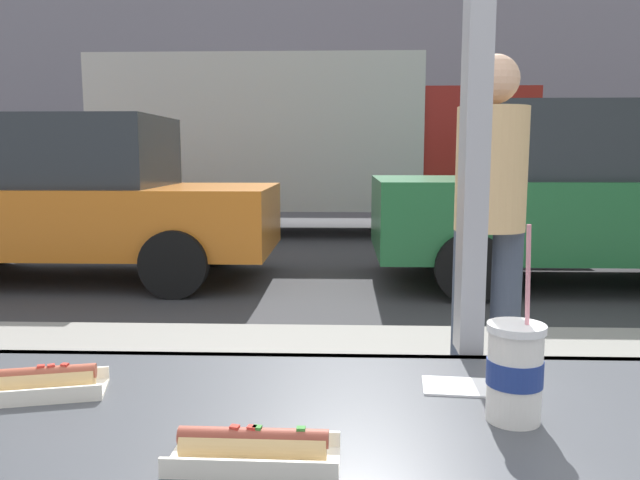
{
  "coord_description": "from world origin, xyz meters",
  "views": [
    {
      "loc": [
        -0.27,
        -1.22,
        1.34
      ],
      "look_at": [
        -0.39,
        1.91,
        0.9
      ],
      "focal_mm": 34.81,
      "sensor_mm": 36.0,
      "label": 1
    }
  ],
  "objects_px": {
    "hotdog_tray_far": "(33,383)",
    "box_truck": "(306,140)",
    "pedestrian": "(490,210)",
    "hotdog_tray_near": "(254,448)",
    "parked_car_green": "(582,195)",
    "parked_car_orange": "(66,198)",
    "soda_cup_right": "(515,371)"
  },
  "relations": [
    {
      "from": "hotdog_tray_far",
      "to": "parked_car_orange",
      "type": "distance_m",
      "value": 5.97
    },
    {
      "from": "soda_cup_right",
      "to": "hotdog_tray_far",
      "type": "relative_size",
      "value": 1.21
    },
    {
      "from": "hotdog_tray_far",
      "to": "parked_car_green",
      "type": "xyz_separation_m",
      "value": [
        3.0,
        5.46,
        -0.03
      ]
    },
    {
      "from": "soda_cup_right",
      "to": "pedestrian",
      "type": "relative_size",
      "value": 0.19
    },
    {
      "from": "soda_cup_right",
      "to": "box_truck",
      "type": "relative_size",
      "value": 0.05
    },
    {
      "from": "parked_car_orange",
      "to": "box_truck",
      "type": "relative_size",
      "value": 0.63
    },
    {
      "from": "parked_car_green",
      "to": "box_truck",
      "type": "bearing_deg",
      "value": 126.9
    },
    {
      "from": "parked_car_orange",
      "to": "box_truck",
      "type": "distance_m",
      "value": 4.78
    },
    {
      "from": "hotdog_tray_far",
      "to": "parked_car_orange",
      "type": "xyz_separation_m",
      "value": [
        -2.41,
        5.46,
        -0.07
      ]
    },
    {
      "from": "parked_car_orange",
      "to": "soda_cup_right",
      "type": "bearing_deg",
      "value": -59.81
    },
    {
      "from": "soda_cup_right",
      "to": "parked_car_green",
      "type": "height_order",
      "value": "parked_car_green"
    },
    {
      "from": "hotdog_tray_near",
      "to": "hotdog_tray_far",
      "type": "distance_m",
      "value": 0.48
    },
    {
      "from": "hotdog_tray_far",
      "to": "box_truck",
      "type": "distance_m",
      "value": 9.61
    },
    {
      "from": "parked_car_green",
      "to": "hotdog_tray_far",
      "type": "bearing_deg",
      "value": -118.79
    },
    {
      "from": "soda_cup_right",
      "to": "box_truck",
      "type": "bearing_deg",
      "value": 95.33
    },
    {
      "from": "box_truck",
      "to": "parked_car_green",
      "type": "bearing_deg",
      "value": -53.1
    },
    {
      "from": "hotdog_tray_near",
      "to": "hotdog_tray_far",
      "type": "xyz_separation_m",
      "value": [
        -0.42,
        0.22,
        -0.0
      ]
    },
    {
      "from": "parked_car_green",
      "to": "pedestrian",
      "type": "distance_m",
      "value": 4.04
    },
    {
      "from": "soda_cup_right",
      "to": "hotdog_tray_near",
      "type": "xyz_separation_m",
      "value": [
        -0.39,
        -0.15,
        -0.06
      ]
    },
    {
      "from": "parked_car_green",
      "to": "box_truck",
      "type": "distance_m",
      "value": 5.2
    },
    {
      "from": "hotdog_tray_far",
      "to": "pedestrian",
      "type": "xyz_separation_m",
      "value": [
        1.21,
        1.85,
        0.14
      ]
    },
    {
      "from": "hotdog_tray_far",
      "to": "hotdog_tray_near",
      "type": "bearing_deg",
      "value": -28.2
    },
    {
      "from": "hotdog_tray_far",
      "to": "parked_car_orange",
      "type": "relative_size",
      "value": 0.06
    },
    {
      "from": "hotdog_tray_near",
      "to": "parked_car_orange",
      "type": "bearing_deg",
      "value": 116.44
    },
    {
      "from": "hotdog_tray_near",
      "to": "parked_car_orange",
      "type": "relative_size",
      "value": 0.05
    },
    {
      "from": "parked_car_orange",
      "to": "parked_car_green",
      "type": "height_order",
      "value": "parked_car_green"
    },
    {
      "from": "hotdog_tray_far",
      "to": "parked_car_green",
      "type": "height_order",
      "value": "parked_car_green"
    },
    {
      "from": "hotdog_tray_far",
      "to": "soda_cup_right",
      "type": "bearing_deg",
      "value": -4.97
    },
    {
      "from": "hotdog_tray_near",
      "to": "parked_car_green",
      "type": "relative_size",
      "value": 0.06
    },
    {
      "from": "hotdog_tray_far",
      "to": "box_truck",
      "type": "xyz_separation_m",
      "value": [
        -0.09,
        9.59,
        0.63
      ]
    },
    {
      "from": "soda_cup_right",
      "to": "box_truck",
      "type": "distance_m",
      "value": 9.71
    },
    {
      "from": "box_truck",
      "to": "pedestrian",
      "type": "xyz_separation_m",
      "value": [
        1.3,
        -7.74,
        -0.49
      ]
    }
  ]
}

